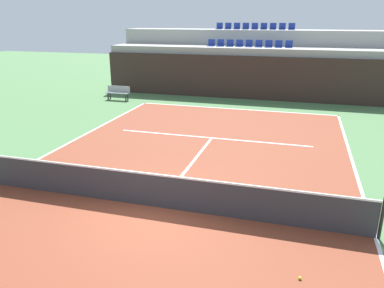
% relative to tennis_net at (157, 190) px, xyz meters
% --- Properties ---
extents(ground_plane, '(80.00, 80.00, 0.00)m').
position_rel_tennis_net_xyz_m(ground_plane, '(0.00, 0.00, -0.51)').
color(ground_plane, '#477042').
extents(court_surface, '(11.00, 24.00, 0.01)m').
position_rel_tennis_net_xyz_m(court_surface, '(0.00, 0.00, -0.50)').
color(court_surface, brown).
rests_on(court_surface, ground_plane).
extents(baseline_far, '(11.00, 0.10, 0.00)m').
position_rel_tennis_net_xyz_m(baseline_far, '(0.00, 11.95, -0.50)').
color(baseline_far, white).
rests_on(baseline_far, court_surface).
extents(sideline_right, '(0.10, 24.00, 0.00)m').
position_rel_tennis_net_xyz_m(sideline_right, '(5.45, 0.00, -0.50)').
color(sideline_right, white).
rests_on(sideline_right, court_surface).
extents(service_line_far, '(8.26, 0.10, 0.00)m').
position_rel_tennis_net_xyz_m(service_line_far, '(0.00, 6.40, -0.50)').
color(service_line_far, white).
rests_on(service_line_far, court_surface).
extents(centre_service_line, '(0.10, 6.40, 0.00)m').
position_rel_tennis_net_xyz_m(centre_service_line, '(0.00, 3.20, -0.50)').
color(centre_service_line, white).
rests_on(centre_service_line, court_surface).
extents(back_wall, '(18.24, 0.30, 2.62)m').
position_rel_tennis_net_xyz_m(back_wall, '(0.00, 14.97, 0.80)').
color(back_wall, '#33231E').
rests_on(back_wall, ground_plane).
extents(stands_tier_lower, '(18.24, 2.40, 3.07)m').
position_rel_tennis_net_xyz_m(stands_tier_lower, '(0.00, 16.32, 1.03)').
color(stands_tier_lower, '#9E9E99').
rests_on(stands_tier_lower, ground_plane).
extents(stands_tier_upper, '(18.24, 2.40, 4.07)m').
position_rel_tennis_net_xyz_m(stands_tier_upper, '(0.00, 18.72, 1.53)').
color(stands_tier_upper, '#9E9E99').
rests_on(stands_tier_upper, ground_plane).
extents(seating_row_lower, '(5.40, 0.44, 0.44)m').
position_rel_tennis_net_xyz_m(seating_row_lower, '(0.00, 16.41, 2.68)').
color(seating_row_lower, navy).
rests_on(seating_row_lower, stands_tier_lower).
extents(seating_row_upper, '(5.40, 0.44, 0.44)m').
position_rel_tennis_net_xyz_m(seating_row_upper, '(0.00, 18.81, 3.68)').
color(seating_row_upper, navy).
rests_on(seating_row_upper, stands_tier_upper).
extents(tennis_net, '(11.08, 0.08, 1.07)m').
position_rel_tennis_net_xyz_m(tennis_net, '(0.00, 0.00, 0.00)').
color(tennis_net, black).
rests_on(tennis_net, court_surface).
extents(player_bench, '(1.50, 0.40, 0.85)m').
position_rel_tennis_net_xyz_m(player_bench, '(-7.39, 12.41, -0.00)').
color(player_bench, '#99999E').
rests_on(player_bench, ground_plane).
extents(tennis_ball_1, '(0.07, 0.07, 0.07)m').
position_rel_tennis_net_xyz_m(tennis_ball_1, '(3.78, -2.01, -0.47)').
color(tennis_ball_1, '#CCE033').
rests_on(tennis_ball_1, court_surface).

